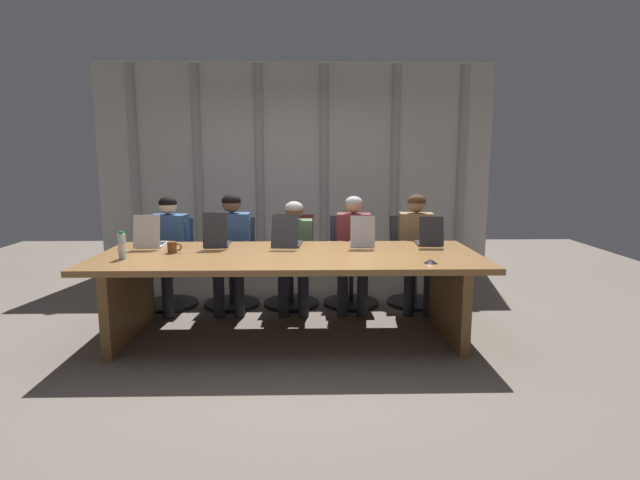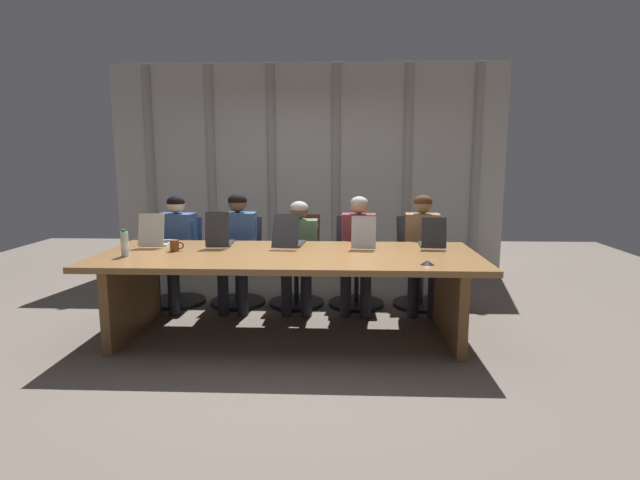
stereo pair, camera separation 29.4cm
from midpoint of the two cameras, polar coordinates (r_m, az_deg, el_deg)
The scene contains 21 objects.
ground_plane at distance 4.64m, azimuth -1.68°, elevation -10.76°, with size 10.63×10.63×0.00m, color #6B6056.
conference_table at distance 4.47m, azimuth -1.72°, elevation -3.54°, with size 3.35×1.31×0.76m.
curtain_backdrop at distance 6.94m, azimuth -0.19°, elevation 7.91°, with size 5.31×0.17×2.84m.
laptop_left_end at distance 5.06m, azimuth -16.47°, elevation 0.14°, with size 0.26×0.41×0.32m.
laptop_left_mid at distance 4.89m, azimuth -9.58°, elevation 0.13°, with size 0.25×0.42×0.34m.
laptop_center at distance 4.80m, azimuth -1.77°, elevation 0.03°, with size 0.29×0.50×0.31m.
laptop_right_mid at distance 4.78m, azimuth 6.74°, elevation -0.08°, with size 0.25×0.38×0.30m.
laptop_right_end at distance 4.91m, azimuth 14.27°, elevation -0.09°, with size 0.25×0.39×0.29m.
office_chair_left_end at distance 5.75m, azimuth -14.34°, elevation -3.41°, with size 0.60×0.60×0.93m.
office_chair_left_mid at distance 5.60m, azimuth -7.73°, elevation -3.53°, with size 0.60×0.60×0.94m.
office_chair_center at distance 5.52m, azimuth -1.06°, elevation -3.53°, with size 0.60×0.60×0.97m.
office_chair_right_mid at distance 5.52m, azimuth 5.66°, elevation -3.63°, with size 0.60×0.60×0.95m.
office_chair_right_end at distance 5.60m, azimuth 12.77°, elevation -3.62°, with size 0.60×0.61×0.96m.
person_left_end at distance 5.54m, azimuth -14.73°, elevation -0.51°, with size 0.42×0.57×1.19m.
person_left_mid at distance 5.38m, azimuth -7.84°, elevation -0.38°, with size 0.39×0.55×1.22m.
person_center at distance 5.30m, azimuth -0.84°, elevation -0.91°, with size 0.40×0.55×1.14m.
person_right_mid at distance 5.30m, azimuth 5.92°, elevation -0.75°, with size 0.40×0.57×1.19m.
person_right_end at distance 5.38m, azimuth 13.06°, elevation -0.63°, with size 0.39×0.57×1.21m.
water_bottle_primary at distance 4.55m, azimuth -19.55°, elevation -0.45°, with size 0.07×0.07×0.23m.
coffee_mug_near at distance 4.69m, azimuth -14.39°, elevation -0.62°, with size 0.13×0.08×0.10m.
conference_mic_left_side at distance 4.08m, azimuth 14.11°, elevation -2.52°, with size 0.11×0.11×0.04m, color black.
Camera 2 is at (0.47, -4.35, 1.60)m, focal length 28.24 mm.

